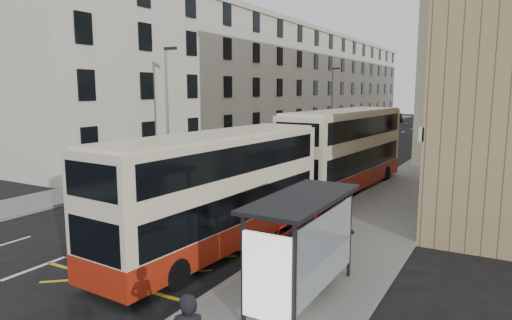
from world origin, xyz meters
The scene contains 19 objects.
ground centered at (0.00, 0.00, 0.00)m, with size 200.00×200.00×0.00m, color black.
pavement_right centered at (8.00, 30.00, 0.07)m, with size 4.00×120.00×0.15m, color slate.
pavement_left centered at (-7.50, 30.00, 0.07)m, with size 3.00×120.00×0.15m, color slate.
kerb_right centered at (6.00, 30.00, 0.07)m, with size 0.25×120.00×0.15m, color gray.
kerb_left centered at (-6.00, 30.00, 0.07)m, with size 0.25×120.00×0.15m, color gray.
road_markings centered at (0.00, 45.00, 0.01)m, with size 10.00×110.00×0.01m, color silver, non-canonical shape.
terrace_left centered at (-13.43, 45.50, 6.52)m, with size 9.18×79.00×13.25m.
bus_shelter centered at (8.34, -0.39, 2.14)m, with size 1.65×4.25×2.70m.
guard_railing centered at (6.25, 5.75, 0.86)m, with size 0.06×6.56×1.01m.
street_lamp_near centered at (-6.35, 12.00, 4.64)m, with size 0.93×0.18×8.00m.
street_lamp_far centered at (-6.35, 42.00, 4.64)m, with size 0.93×0.18×8.00m.
double_decker_front centered at (4.03, 2.29, 2.07)m, with size 3.00×10.34×4.07m.
double_decker_rear centered at (4.80, 13.54, 2.27)m, with size 3.35×11.32×4.45m.
pedestrian_mid centered at (8.19, 3.20, 0.96)m, with size 0.78×0.61×1.61m, color black.
pedestrian_far centered at (7.50, 4.65, 0.97)m, with size 0.97×0.40×1.65m, color black.
white_van centered at (-4.17, 42.24, 0.77)m, with size 2.54×5.52×1.53m, color silver.
car_silver centered at (-3.51, 51.11, 0.79)m, with size 1.86×4.63×1.58m, color #B7BABF.
car_dark centered at (-5.20, 71.46, 0.75)m, with size 1.58×4.54×1.50m, color black.
car_red centered at (4.15, 58.61, 0.77)m, with size 2.17×5.33×1.55m, color #B00200.
Camera 1 is at (12.70, -10.41, 5.51)m, focal length 32.00 mm.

